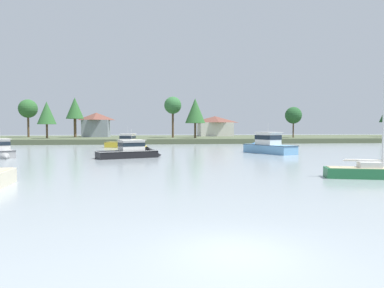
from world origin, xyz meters
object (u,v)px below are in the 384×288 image
cruiser_grey (1,153)px  sailboat_green (374,175)px  mooring_buoy_white (276,145)px  cruiser_skyblue (265,148)px  cruiser_yellow (129,144)px  cruiser_black (134,153)px

cruiser_grey → sailboat_green: 44.61m
sailboat_green → mooring_buoy_white: 55.39m
cruiser_grey → mooring_buoy_white: bearing=30.7°
cruiser_skyblue → sailboat_green: bearing=-91.8°
cruiser_grey → mooring_buoy_white: cruiser_grey is taller
cruiser_yellow → mooring_buoy_white: (33.07, 6.42, -0.54)m
cruiser_yellow → cruiser_skyblue: 29.03m
sailboat_green → cruiser_skyblue: (0.89, 28.69, 0.54)m
cruiser_grey → cruiser_black: cruiser_grey is taller
cruiser_yellow → mooring_buoy_white: 33.69m
cruiser_black → sailboat_green: size_ratio=0.80×
cruiser_black → mooring_buoy_white: 44.50m
cruiser_yellow → cruiser_grey: 27.68m
cruiser_grey → sailboat_green: (36.95, -24.99, -0.31)m
sailboat_green → cruiser_black: bearing=130.7°
cruiser_black → cruiser_skyblue: (20.16, 6.27, 0.23)m
cruiser_skyblue → mooring_buoy_white: size_ratio=18.96×
cruiser_black → mooring_buoy_white: size_ratio=16.43×
cruiser_yellow → cruiser_skyblue: cruiser_skyblue is taller
cruiser_grey → cruiser_black: bearing=-8.3°
cruiser_grey → mooring_buoy_white: 56.94m
cruiser_yellow → cruiser_skyblue: bearing=-40.8°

